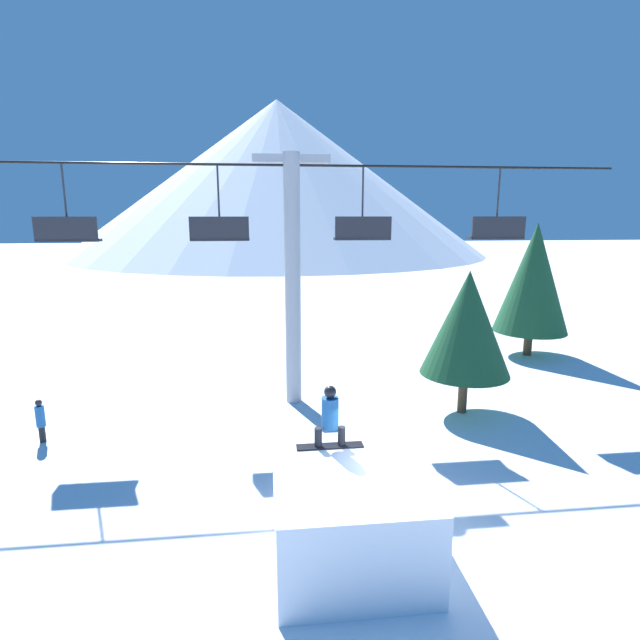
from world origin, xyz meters
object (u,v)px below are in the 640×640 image
object	(u,v)px
pine_tree_near	(467,323)
distant_skier	(40,419)
snowboarder	(330,417)
snow_ramp	(348,512)

from	to	relation	value
pine_tree_near	distant_skier	xyz separation A→B (m)	(-12.38, -0.74, -2.23)
distant_skier	snowboarder	bearing A→B (deg)	-31.61
distant_skier	snow_ramp	bearing A→B (deg)	-35.93
snow_ramp	snowboarder	world-z (taller)	snowboarder
pine_tree_near	snow_ramp	bearing A→B (deg)	-127.09
snow_ramp	distant_skier	distance (m)	9.44
snow_ramp	pine_tree_near	bearing A→B (deg)	52.91
snowboarder	pine_tree_near	distance (m)	7.29
snow_ramp	snowboarder	xyz separation A→B (m)	(-0.21, 0.97, 1.46)
snowboarder	distant_skier	xyz separation A→B (m)	(-7.43, 4.57, -1.63)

